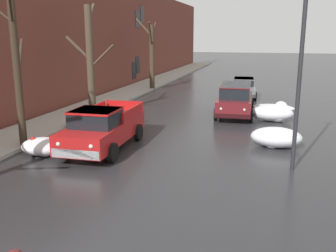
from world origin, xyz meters
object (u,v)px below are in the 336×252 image
object	(u,v)px
fire_hydrant	(33,146)
street_lamp_post	(300,68)
pickup_truck_red_approaching_near_lane	(103,128)
suv_maroon_parked_kerbside_close	(235,99)
bare_tree_second_along_sidewalk	(17,71)
sedan_grey_parked_kerbside_mid	(243,87)
bare_tree_far_down_block	(151,54)
bare_tree_mid_block	(90,59)

from	to	relation	value
fire_hydrant	street_lamp_post	size ratio (longest dim) A/B	0.11
pickup_truck_red_approaching_near_lane	suv_maroon_parked_kerbside_close	xyz separation A→B (m)	(4.55, 8.01, 0.11)
bare_tree_second_along_sidewalk	street_lamp_post	distance (m)	10.56
sedan_grey_parked_kerbside_mid	street_lamp_post	bearing A→B (deg)	-79.85
bare_tree_far_down_block	street_lamp_post	distance (m)	20.51
bare_tree_mid_block	street_lamp_post	world-z (taller)	bare_tree_mid_block
bare_tree_second_along_sidewalk	sedan_grey_parked_kerbside_mid	world-z (taller)	bare_tree_second_along_sidewalk
pickup_truck_red_approaching_near_lane	sedan_grey_parked_kerbside_mid	xyz separation A→B (m)	(4.53, 14.92, -0.13)
sedan_grey_parked_kerbside_mid	street_lamp_post	xyz separation A→B (m)	(2.77, -15.48, 2.74)
bare_tree_far_down_block	suv_maroon_parked_kerbside_close	bearing A→B (deg)	-48.98
suv_maroon_parked_kerbside_close	street_lamp_post	bearing A→B (deg)	-72.19
bare_tree_far_down_block	fire_hydrant	size ratio (longest dim) A/B	8.37
pickup_truck_red_approaching_near_lane	street_lamp_post	size ratio (longest dim) A/B	0.83
bare_tree_second_along_sidewalk	fire_hydrant	xyz separation A→B (m)	(0.93, -0.67, -2.79)
pickup_truck_red_approaching_near_lane	street_lamp_post	world-z (taller)	street_lamp_post
bare_tree_far_down_block	pickup_truck_red_approaching_near_lane	xyz separation A→B (m)	(3.28, -17.01, -2.07)
bare_tree_mid_block	suv_maroon_parked_kerbside_close	xyz separation A→B (m)	(7.82, 2.30, -2.28)
bare_tree_far_down_block	bare_tree_second_along_sidewalk	bearing A→B (deg)	-89.91
pickup_truck_red_approaching_near_lane	fire_hydrant	bearing A→B (deg)	-150.06
bare_tree_second_along_sidewalk	bare_tree_far_down_block	size ratio (longest dim) A/B	1.03
pickup_truck_red_approaching_near_lane	suv_maroon_parked_kerbside_close	distance (m)	9.22
bare_tree_far_down_block	pickup_truck_red_approaching_near_lane	bearing A→B (deg)	-79.10
street_lamp_post	bare_tree_second_along_sidewalk	bearing A→B (deg)	-179.41
bare_tree_second_along_sidewalk	sedan_grey_parked_kerbside_mid	size ratio (longest dim) A/B	1.43
bare_tree_mid_block	street_lamp_post	bearing A→B (deg)	-30.67
suv_maroon_parked_kerbside_close	fire_hydrant	distance (m)	11.62
bare_tree_far_down_block	pickup_truck_red_approaching_near_lane	size ratio (longest dim) A/B	1.14
pickup_truck_red_approaching_near_lane	sedan_grey_parked_kerbside_mid	bearing A→B (deg)	73.11
bare_tree_far_down_block	suv_maroon_parked_kerbside_close	size ratio (longest dim) A/B	1.24
pickup_truck_red_approaching_near_lane	suv_maroon_parked_kerbside_close	world-z (taller)	suv_maroon_parked_kerbside_close
bare_tree_far_down_block	street_lamp_post	bearing A→B (deg)	-58.94
bare_tree_second_along_sidewalk	pickup_truck_red_approaching_near_lane	bearing A→B (deg)	11.52
street_lamp_post	suv_maroon_parked_kerbside_close	bearing A→B (deg)	107.81
bare_tree_far_down_block	fire_hydrant	bearing A→B (deg)	-87.01
bare_tree_second_along_sidewalk	street_lamp_post	world-z (taller)	street_lamp_post
bare_tree_mid_block	suv_maroon_parked_kerbside_close	size ratio (longest dim) A/B	1.33
pickup_truck_red_approaching_near_lane	bare_tree_second_along_sidewalk	bearing A→B (deg)	-168.48
bare_tree_second_along_sidewalk	bare_tree_mid_block	xyz separation A→B (m)	(-0.02, 6.38, 0.12)
bare_tree_far_down_block	pickup_truck_red_approaching_near_lane	world-z (taller)	bare_tree_far_down_block
bare_tree_mid_block	street_lamp_post	size ratio (longest dim) A/B	1.01
bare_tree_mid_block	bare_tree_far_down_block	world-z (taller)	bare_tree_mid_block
street_lamp_post	sedan_grey_parked_kerbside_mid	bearing A→B (deg)	100.15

